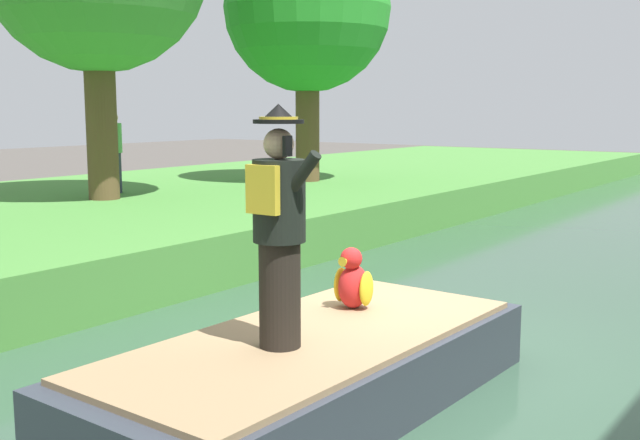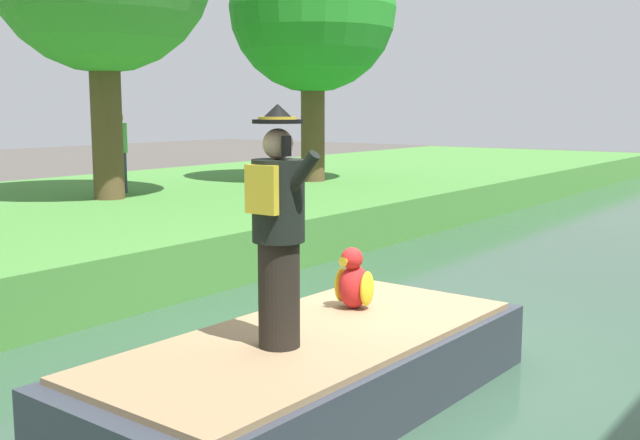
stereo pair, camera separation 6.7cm
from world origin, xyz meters
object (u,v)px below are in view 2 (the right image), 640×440
object	(u,v)px
person_pirate	(278,228)
person_bystander	(119,152)
boat	(312,371)
parrot_plush	(354,282)
tree_broad	(313,10)

from	to	relation	value
person_pirate	person_bystander	distance (m)	10.18
person_pirate	boat	bearing A→B (deg)	102.94
person_bystander	parrot_plush	bearing A→B (deg)	-26.35
person_pirate	tree_broad	world-z (taller)	tree_broad
parrot_plush	person_bystander	distance (m)	9.43
boat	parrot_plush	world-z (taller)	parrot_plush
tree_broad	person_bystander	size ratio (longest dim) A/B	3.60
person_pirate	person_bystander	xyz separation A→B (m)	(-8.60, 5.46, 0.03)
parrot_plush	person_bystander	xyz separation A→B (m)	(-8.42, 4.17, 0.71)
boat	person_bystander	xyz separation A→B (m)	(-8.61, 5.05, 1.26)
person_pirate	parrot_plush	bearing A→B (deg)	112.43
boat	tree_broad	bearing A→B (deg)	126.97
parrot_plush	person_pirate	bearing A→B (deg)	-82.17
person_bystander	boat	bearing A→B (deg)	-30.41
parrot_plush	person_bystander	world-z (taller)	person_bystander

